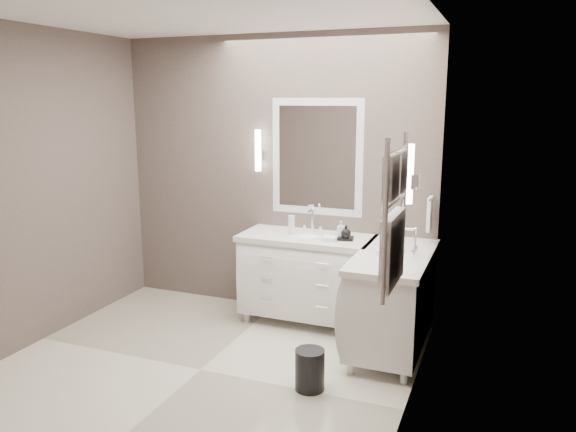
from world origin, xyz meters
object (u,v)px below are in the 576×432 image
at_px(towel_ladder, 394,224).
at_px(waste_bin, 310,370).
at_px(vanity_right, 393,296).
at_px(vanity_back, 307,273).

bearing_deg(towel_ladder, waste_bin, 146.40).
xyz_separation_m(vanity_right, towel_ladder, (0.23, -1.30, 0.91)).
bearing_deg(vanity_right, waste_bin, -116.09).
height_order(towel_ladder, waste_bin, towel_ladder).
bearing_deg(waste_bin, vanity_right, 63.91).
xyz_separation_m(vanity_right, waste_bin, (-0.43, -0.87, -0.33)).
bearing_deg(vanity_right, vanity_back, 159.62).
bearing_deg(towel_ladder, vanity_back, 124.10).
bearing_deg(vanity_back, vanity_right, -20.38).
height_order(vanity_back, vanity_right, same).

